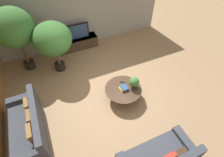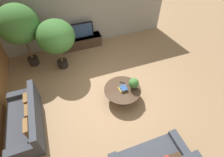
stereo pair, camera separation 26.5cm
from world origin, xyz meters
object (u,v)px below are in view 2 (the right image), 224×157
object	(u,v)px
coffee_table	(122,92)
couch_by_wall	(27,121)
media_console	(82,42)
television	(81,31)
potted_plant_tabletop	(134,83)
potted_palm_corner	(56,37)
potted_palm_tall	(18,25)

from	to	relation	value
coffee_table	couch_by_wall	world-z (taller)	couch_by_wall
media_console	television	bearing A→B (deg)	-90.00
potted_plant_tabletop	potted_palm_corner	bearing A→B (deg)	129.82
potted_palm_tall	potted_plant_tabletop	bearing A→B (deg)	-43.79
couch_by_wall	potted_palm_tall	distance (m)	3.12
coffee_table	potted_plant_tabletop	size ratio (longest dim) A/B	3.00
potted_palm_tall	potted_palm_corner	bearing A→B (deg)	-27.65
media_console	couch_by_wall	xyz separation A→B (m)	(-2.34, -3.25, 0.04)
media_console	couch_by_wall	bearing A→B (deg)	-125.72
television	media_console	bearing A→B (deg)	90.00
television	potted_palm_corner	bearing A→B (deg)	-134.76
potted_palm_tall	potted_palm_corner	world-z (taller)	potted_palm_tall
media_console	potted_palm_tall	world-z (taller)	potted_palm_tall
media_console	television	size ratio (longest dim) A/B	1.57
media_console	coffee_table	distance (m)	3.27
potted_plant_tabletop	television	bearing A→B (deg)	104.90
television	potted_plant_tabletop	bearing A→B (deg)	-75.10
potted_palm_tall	couch_by_wall	bearing A→B (deg)	-95.84
television	potted_plant_tabletop	size ratio (longest dim) A/B	2.72
potted_plant_tabletop	media_console	bearing A→B (deg)	104.89
potted_palm_tall	coffee_table	bearing A→B (deg)	-46.58
media_console	potted_plant_tabletop	bearing A→B (deg)	-75.11
television	couch_by_wall	size ratio (longest dim) A/B	0.52
coffee_table	couch_by_wall	distance (m)	2.88
potted_plant_tabletop	potted_palm_tall	bearing A→B (deg)	136.21
potted_palm_tall	potted_plant_tabletop	size ratio (longest dim) A/B	6.12
television	potted_palm_corner	distance (m)	1.53
coffee_table	couch_by_wall	bearing A→B (deg)	-179.39
couch_by_wall	potted_plant_tabletop	world-z (taller)	couch_by_wall
couch_by_wall	potted_plant_tabletop	size ratio (longest dim) A/B	5.19
television	coffee_table	bearing A→B (deg)	-80.42
potted_palm_tall	media_console	bearing A→B (deg)	13.03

